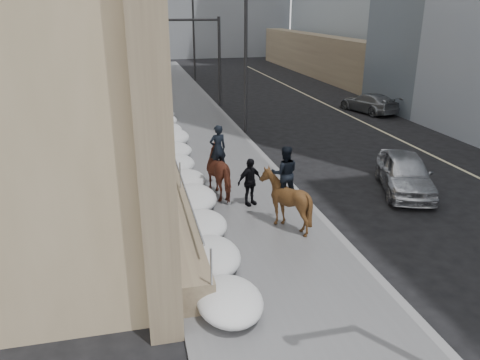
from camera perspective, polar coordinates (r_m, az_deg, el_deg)
name	(u,v)px	position (r m, az deg, el deg)	size (l,w,h in m)	color
ground	(265,265)	(12.99, 3.02, -10.28)	(140.00, 140.00, 0.00)	black
sidewalk	(206,156)	(21.95, -4.20, 2.95)	(5.00, 80.00, 0.12)	#565659
curb	(260,152)	(22.49, 2.41, 3.41)	(0.24, 80.00, 0.12)	slate
lane_line	(407,143)	(25.69, 19.65, 4.26)	(0.15, 70.00, 0.01)	#BFB78C
streetlight_mid	(243,48)	(25.49, 0.35, 15.79)	(1.71, 0.24, 8.00)	#2D2D30
streetlight_far	(192,30)	(45.15, -5.89, 17.69)	(1.71, 0.24, 8.00)	#2D2D30
traffic_signal	(206,47)	(33.23, -4.17, 15.81)	(4.10, 0.22, 6.00)	#2D2D30
snow_bank	(179,162)	(19.87, -7.40, 2.19)	(1.70, 18.10, 0.76)	white
mounted_horse_left	(222,169)	(16.90, -2.15, 1.37)	(1.44, 2.33, 2.58)	#502518
mounted_horse_right	(285,195)	(14.46, 5.50, -1.84)	(1.74, 1.89, 2.57)	#3F2712
pedestrian	(250,182)	(16.07, 1.19, -0.23)	(0.98, 0.41, 1.68)	black
car_silver	(405,173)	(18.70, 19.46, 0.83)	(1.72, 4.28, 1.46)	#B8BAC0
car_grey	(369,103)	(32.54, 15.40, 9.07)	(1.79, 4.39, 1.27)	slate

